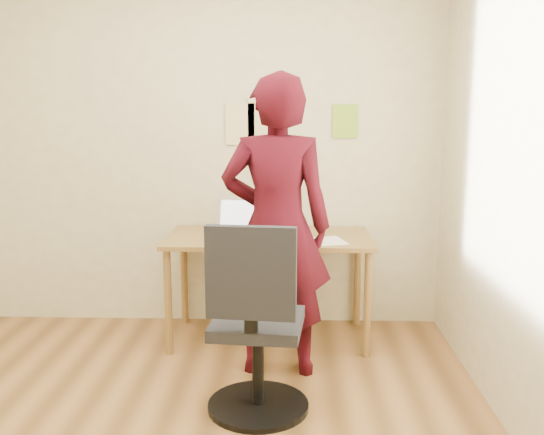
{
  "coord_description": "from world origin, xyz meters",
  "views": [
    {
      "loc": [
        0.65,
        -2.69,
        1.63
      ],
      "look_at": [
        0.54,
        0.95,
        0.95
      ],
      "focal_mm": 40.0,
      "sensor_mm": 36.0,
      "label": 1
    }
  ],
  "objects_px": {
    "desk": "(269,248)",
    "phone": "(304,241)",
    "person": "(276,227)",
    "laptop": "(238,228)",
    "office_chair": "(256,334)"
  },
  "relations": [
    {
      "from": "laptop",
      "to": "phone",
      "type": "distance_m",
      "value": 0.5
    },
    {
      "from": "desk",
      "to": "phone",
      "type": "relative_size",
      "value": 11.22
    },
    {
      "from": "desk",
      "to": "phone",
      "type": "bearing_deg",
      "value": -37.51
    },
    {
      "from": "desk",
      "to": "person",
      "type": "relative_size",
      "value": 0.77
    },
    {
      "from": "desk",
      "to": "phone",
      "type": "distance_m",
      "value": 0.31
    },
    {
      "from": "laptop",
      "to": "person",
      "type": "height_order",
      "value": "person"
    },
    {
      "from": "desk",
      "to": "person",
      "type": "xyz_separation_m",
      "value": [
        0.06,
        -0.52,
        0.26
      ]
    },
    {
      "from": "office_chair",
      "to": "person",
      "type": "relative_size",
      "value": 0.58
    },
    {
      "from": "phone",
      "to": "office_chair",
      "type": "relative_size",
      "value": 0.12
    },
    {
      "from": "office_chair",
      "to": "person",
      "type": "height_order",
      "value": "person"
    },
    {
      "from": "person",
      "to": "laptop",
      "type": "bearing_deg",
      "value": -61.77
    },
    {
      "from": "laptop",
      "to": "office_chair",
      "type": "xyz_separation_m",
      "value": [
        0.19,
        -1.12,
        -0.34
      ]
    },
    {
      "from": "desk",
      "to": "office_chair",
      "type": "xyz_separation_m",
      "value": [
        -0.03,
        -1.09,
        -0.2
      ]
    },
    {
      "from": "phone",
      "to": "office_chair",
      "type": "xyz_separation_m",
      "value": [
        -0.26,
        -0.91,
        -0.29
      ]
    },
    {
      "from": "laptop",
      "to": "phone",
      "type": "relative_size",
      "value": 3.05
    }
  ]
}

